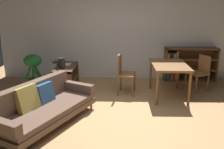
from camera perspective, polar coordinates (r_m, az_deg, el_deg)
ground_plane at (r=4.79m, az=1.94°, el=-10.17°), size 8.16×8.16×0.00m
back_wall_panel at (r=7.03m, az=1.81°, el=9.96°), size 6.80×0.10×2.70m
fabric_couch at (r=4.68m, az=-16.20°, el=-6.93°), size 1.70×2.22×0.75m
media_console at (r=6.25m, az=-10.57°, el=-0.90°), size 0.47×1.07×0.62m
open_laptop at (r=6.34m, az=-11.29°, el=2.45°), size 0.45×0.33×0.08m
desk_speaker at (r=5.99m, az=-11.55°, el=2.64°), size 0.16×0.16×0.26m
potted_floor_plant at (r=6.59m, az=-17.79°, el=1.48°), size 0.45×0.45×0.88m
dining_table at (r=5.80m, az=13.13°, el=1.51°), size 0.79×1.16×0.78m
dining_chair_near at (r=5.89m, az=2.72°, el=0.73°), size 0.46×0.52×0.96m
dining_chair_far at (r=6.46m, az=19.73°, el=0.76°), size 0.55×0.54×0.89m
bookshelf at (r=7.26m, az=16.80°, el=2.29°), size 1.45×0.34×0.94m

